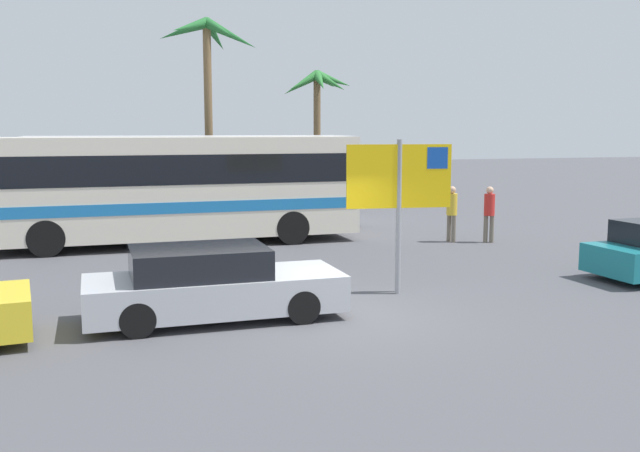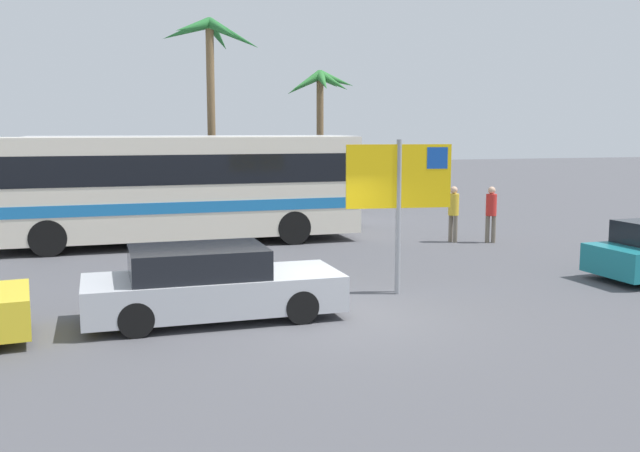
% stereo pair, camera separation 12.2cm
% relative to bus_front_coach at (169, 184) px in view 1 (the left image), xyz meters
% --- Properties ---
extents(ground, '(120.00, 120.00, 0.00)m').
position_rel_bus_front_coach_xyz_m(ground, '(1.99, -9.53, -1.78)').
color(ground, '#4C4C51').
extents(bus_front_coach, '(11.04, 2.72, 3.17)m').
position_rel_bus_front_coach_xyz_m(bus_front_coach, '(0.00, 0.00, 0.00)').
color(bus_front_coach, silver).
rests_on(bus_front_coach, ground).
extents(bus_rear_coach, '(11.04, 2.72, 3.17)m').
position_rel_bus_front_coach_xyz_m(bus_rear_coach, '(1.23, 3.33, 0.00)').
color(bus_rear_coach, white).
rests_on(bus_rear_coach, ground).
extents(ferry_sign, '(2.19, 0.37, 3.20)m').
position_rel_bus_front_coach_xyz_m(ferry_sign, '(3.83, -8.08, 0.54)').
color(ferry_sign, gray).
rests_on(ferry_sign, ground).
extents(car_silver, '(4.57, 1.79, 1.32)m').
position_rel_bus_front_coach_xyz_m(car_silver, '(-0.24, -8.89, -1.15)').
color(car_silver, '#B7BABF').
rests_on(car_silver, ground).
extents(pedestrian_by_bus, '(0.32, 0.32, 1.70)m').
position_rel_bus_front_coach_xyz_m(pedestrian_by_bus, '(9.18, -2.69, -0.78)').
color(pedestrian_by_bus, '#706656').
rests_on(pedestrian_by_bus, ground).
extents(pedestrian_crossing_lot, '(0.32, 0.32, 1.70)m').
position_rel_bus_front_coach_xyz_m(pedestrian_crossing_lot, '(8.15, -2.25, -0.78)').
color(pedestrian_crossing_lot, '#706656').
rests_on(pedestrian_crossing_lot, ground).
extents(palm_tree_seaside, '(3.32, 3.31, 6.04)m').
position_rel_bus_front_coach_xyz_m(palm_tree_seaside, '(7.70, 9.77, 3.20)').
color(palm_tree_seaside, brown).
rests_on(palm_tree_seaside, ground).
extents(palm_tree_inland, '(3.94, 3.98, 7.78)m').
position_rel_bus_front_coach_xyz_m(palm_tree_inland, '(2.41, 7.42, 4.48)').
color(palm_tree_inland, brown).
rests_on(palm_tree_inland, ground).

